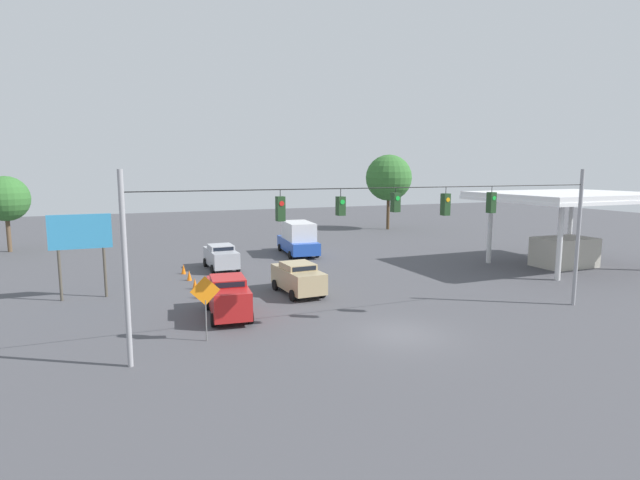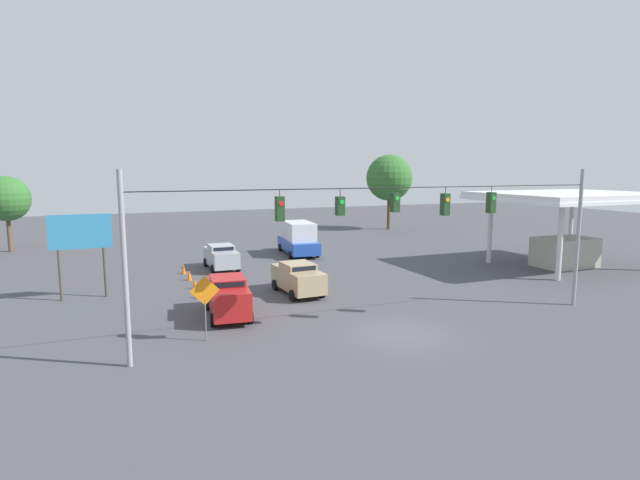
{
  "view_description": "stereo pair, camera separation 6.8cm",
  "coord_description": "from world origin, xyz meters",
  "px_view_note": "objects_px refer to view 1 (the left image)",
  "views": [
    {
      "loc": [
        11.44,
        18.5,
        7.31
      ],
      "look_at": [
        -0.53,
        -10.76,
        2.8
      ],
      "focal_mm": 28.0,
      "sensor_mm": 36.0,
      "label": 1
    },
    {
      "loc": [
        11.38,
        18.52,
        7.31
      ],
      "look_at": [
        -0.53,
        -10.76,
        2.8
      ],
      "focal_mm": 28.0,
      "sensor_mm": 36.0,
      "label": 2
    }
  ],
  "objects_px": {
    "box_truck_blue_oncoming_deep": "(298,238)",
    "tree_horizon_left": "(389,178)",
    "sedan_red_parked_shoulder": "(228,296)",
    "traffic_cone_second": "(213,303)",
    "work_zone_sign": "(205,296)",
    "traffic_cone_nearest": "(219,314)",
    "traffic_cone_farthest": "(184,269)",
    "traffic_cone_fifth": "(189,275)",
    "traffic_cone_fourth": "(195,284)",
    "traffic_cone_third": "(200,292)",
    "overhead_signal_span": "(396,228)",
    "sedan_silver_withflow_far": "(221,256)",
    "tree_horizon_right": "(6,199)",
    "sedan_tan_withflow_mid": "(298,278)",
    "gas_station": "(567,213)",
    "roadside_billboard": "(81,239)"
  },
  "relations": [
    {
      "from": "sedan_red_parked_shoulder",
      "to": "traffic_cone_farthest",
      "type": "height_order",
      "value": "sedan_red_parked_shoulder"
    },
    {
      "from": "work_zone_sign",
      "to": "tree_horizon_right",
      "type": "distance_m",
      "value": 32.67
    },
    {
      "from": "sedan_silver_withflow_far",
      "to": "tree_horizon_right",
      "type": "relative_size",
      "value": 0.65
    },
    {
      "from": "sedan_tan_withflow_mid",
      "to": "box_truck_blue_oncoming_deep",
      "type": "bearing_deg",
      "value": -109.83
    },
    {
      "from": "box_truck_blue_oncoming_deep",
      "to": "traffic_cone_third",
      "type": "height_order",
      "value": "box_truck_blue_oncoming_deep"
    },
    {
      "from": "sedan_red_parked_shoulder",
      "to": "traffic_cone_second",
      "type": "distance_m",
      "value": 1.71
    },
    {
      "from": "overhead_signal_span",
      "to": "traffic_cone_fifth",
      "type": "xyz_separation_m",
      "value": [
        7.28,
        -14.02,
        -4.37
      ]
    },
    {
      "from": "overhead_signal_span",
      "to": "traffic_cone_farthest",
      "type": "distance_m",
      "value": 18.4
    },
    {
      "from": "sedan_tan_withflow_mid",
      "to": "traffic_cone_fourth",
      "type": "distance_m",
      "value": 6.52
    },
    {
      "from": "sedan_tan_withflow_mid",
      "to": "tree_horizon_left",
      "type": "bearing_deg",
      "value": -129.02
    },
    {
      "from": "sedan_tan_withflow_mid",
      "to": "sedan_silver_withflow_far",
      "type": "xyz_separation_m",
      "value": [
        2.76,
        -9.03,
        -0.02
      ]
    },
    {
      "from": "sedan_silver_withflow_far",
      "to": "traffic_cone_fifth",
      "type": "height_order",
      "value": "sedan_silver_withflow_far"
    },
    {
      "from": "sedan_tan_withflow_mid",
      "to": "tree_horizon_left",
      "type": "height_order",
      "value": "tree_horizon_left"
    },
    {
      "from": "traffic_cone_third",
      "to": "traffic_cone_fourth",
      "type": "xyz_separation_m",
      "value": [
        -0.08,
        -2.32,
        0.0
      ]
    },
    {
      "from": "overhead_signal_span",
      "to": "work_zone_sign",
      "type": "bearing_deg",
      "value": -12.0
    },
    {
      "from": "sedan_silver_withflow_far",
      "to": "traffic_cone_farthest",
      "type": "distance_m",
      "value": 2.95
    },
    {
      "from": "overhead_signal_span",
      "to": "sedan_tan_withflow_mid",
      "type": "distance_m",
      "value": 8.99
    },
    {
      "from": "traffic_cone_second",
      "to": "roadside_billboard",
      "type": "bearing_deg",
      "value": -38.36
    },
    {
      "from": "traffic_cone_fourth",
      "to": "sedan_red_parked_shoulder",
      "type": "bearing_deg",
      "value": 96.36
    },
    {
      "from": "traffic_cone_third",
      "to": "tree_horizon_right",
      "type": "relative_size",
      "value": 0.1
    },
    {
      "from": "traffic_cone_second",
      "to": "traffic_cone_fourth",
      "type": "distance_m",
      "value": 4.97
    },
    {
      "from": "box_truck_blue_oncoming_deep",
      "to": "traffic_cone_fourth",
      "type": "distance_m",
      "value": 13.86
    },
    {
      "from": "traffic_cone_fourth",
      "to": "roadside_billboard",
      "type": "height_order",
      "value": "roadside_billboard"
    },
    {
      "from": "box_truck_blue_oncoming_deep",
      "to": "tree_horizon_left",
      "type": "bearing_deg",
      "value": -141.45
    },
    {
      "from": "traffic_cone_fifth",
      "to": "box_truck_blue_oncoming_deep",
      "type": "bearing_deg",
      "value": -146.0
    },
    {
      "from": "work_zone_sign",
      "to": "tree_horizon_left",
      "type": "relative_size",
      "value": 0.31
    },
    {
      "from": "sedan_tan_withflow_mid",
      "to": "tree_horizon_left",
      "type": "relative_size",
      "value": 0.49
    },
    {
      "from": "traffic_cone_fourth",
      "to": "work_zone_sign",
      "type": "bearing_deg",
      "value": 84.57
    },
    {
      "from": "traffic_cone_third",
      "to": "tree_horizon_left",
      "type": "bearing_deg",
      "value": -137.0
    },
    {
      "from": "work_zone_sign",
      "to": "sedan_red_parked_shoulder",
      "type": "bearing_deg",
      "value": -116.72
    },
    {
      "from": "overhead_signal_span",
      "to": "traffic_cone_nearest",
      "type": "distance_m",
      "value": 9.45
    },
    {
      "from": "tree_horizon_right",
      "to": "traffic_cone_farthest",
      "type": "bearing_deg",
      "value": 130.02
    },
    {
      "from": "gas_station",
      "to": "sedan_tan_withflow_mid",
      "type": "bearing_deg",
      "value": 0.61
    },
    {
      "from": "traffic_cone_third",
      "to": "gas_station",
      "type": "relative_size",
      "value": 0.06
    },
    {
      "from": "sedan_tan_withflow_mid",
      "to": "traffic_cone_farthest",
      "type": "bearing_deg",
      "value": -56.25
    },
    {
      "from": "work_zone_sign",
      "to": "overhead_signal_span",
      "type": "bearing_deg",
      "value": 168.0
    },
    {
      "from": "traffic_cone_nearest",
      "to": "traffic_cone_farthest",
      "type": "xyz_separation_m",
      "value": [
        0.19,
        -11.98,
        0.0
      ]
    },
    {
      "from": "tree_horizon_left",
      "to": "sedan_silver_withflow_far",
      "type": "bearing_deg",
      "value": 35.39
    },
    {
      "from": "sedan_silver_withflow_far",
      "to": "gas_station",
      "type": "relative_size",
      "value": 0.35
    },
    {
      "from": "sedan_tan_withflow_mid",
      "to": "overhead_signal_span",
      "type": "bearing_deg",
      "value": 102.82
    },
    {
      "from": "gas_station",
      "to": "roadside_billboard",
      "type": "height_order",
      "value": "gas_station"
    },
    {
      "from": "sedan_silver_withflow_far",
      "to": "sedan_red_parked_shoulder",
      "type": "bearing_deg",
      "value": 80.53
    },
    {
      "from": "sedan_red_parked_shoulder",
      "to": "traffic_cone_farthest",
      "type": "xyz_separation_m",
      "value": [
        0.79,
        -11.29,
        -0.7
      ]
    },
    {
      "from": "overhead_signal_span",
      "to": "traffic_cone_second",
      "type": "distance_m",
      "value": 10.55
    },
    {
      "from": "box_truck_blue_oncoming_deep",
      "to": "work_zone_sign",
      "type": "xyz_separation_m",
      "value": [
        11.05,
        19.1,
        0.59
      ]
    },
    {
      "from": "traffic_cone_fifth",
      "to": "gas_station",
      "type": "relative_size",
      "value": 0.06
    },
    {
      "from": "traffic_cone_fifth",
      "to": "gas_station",
      "type": "distance_m",
      "value": 27.78
    },
    {
      "from": "traffic_cone_farthest",
      "to": "box_truck_blue_oncoming_deep",
      "type": "bearing_deg",
      "value": -155.93
    },
    {
      "from": "overhead_signal_span",
      "to": "traffic_cone_fifth",
      "type": "distance_m",
      "value": 16.4
    },
    {
      "from": "traffic_cone_fourth",
      "to": "traffic_cone_second",
      "type": "bearing_deg",
      "value": 92.23
    }
  ]
}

